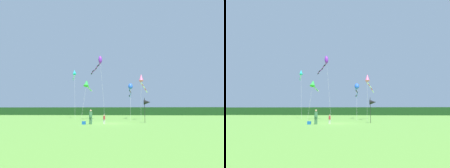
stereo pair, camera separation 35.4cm
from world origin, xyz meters
The scene contains 11 objects.
ground_plane centered at (0.00, 0.00, 0.00)m, with size 120.00×120.00×0.00m, color #5B9338.
distant_treeline centered at (0.00, 45.00, 1.39)m, with size 108.00×2.49×2.78m, color #193D19.
person_adult centered at (-2.07, -1.80, 0.99)m, with size 0.39×0.39×1.77m.
person_child centered at (-0.49, -1.04, 0.64)m, with size 0.25×0.25×1.14m.
cooler_box centered at (-2.82, -2.15, 0.19)m, with size 0.43×0.30×0.38m, color #1959B2.
banner_flag_pole centered at (5.14, 1.50, 2.76)m, with size 0.90×0.70×3.41m.
kite_blue centered at (3.19, 13.76, 6.17)m, with size 0.97×11.19×7.15m.
kite_purple centered at (-2.76, 10.33, 10.86)m, with size 3.95×7.92×11.97m.
kite_green centered at (-5.16, 10.74, 6.72)m, with size 1.26×5.65×7.55m.
kite_rainbow centered at (5.19, 9.81, 7.21)m, with size 2.24×8.24×8.24m.
kite_cyan centered at (-8.88, 15.40, 9.72)m, with size 2.64×7.26×10.58m.
Camera 1 is at (2.19, -25.55, 1.67)m, focal length 31.18 mm.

